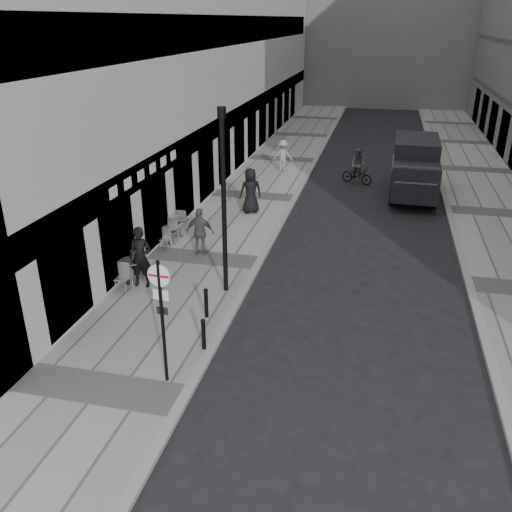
{
  "coord_description": "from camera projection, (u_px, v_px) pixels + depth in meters",
  "views": [
    {
      "loc": [
        3.84,
        -6.44,
        7.94
      ],
      "look_at": [
        0.45,
        8.07,
        1.4
      ],
      "focal_mm": 38.0,
      "sensor_mm": 36.0,
      "label": 1
    }
  ],
  "objects": [
    {
      "name": "cafe_table_mid",
      "position": [
        177.0,
        226.0,
        20.96
      ],
      "size": [
        0.73,
        1.65,
        0.94
      ],
      "color": "#B9B8BB",
      "rests_on": "sidewalk"
    },
    {
      "name": "panel_van",
      "position": [
        415.0,
        165.0,
        26.06
      ],
      "size": [
        2.2,
        5.65,
        2.63
      ],
      "rotation": [
        0.0,
        0.0,
        -0.02
      ],
      "color": "black",
      "rests_on": "ground"
    },
    {
      "name": "bollard_far",
      "position": [
        206.0,
        304.0,
        15.32
      ],
      "size": [
        0.11,
        0.11,
        0.84
      ],
      "primitive_type": "cylinder",
      "color": "black",
      "rests_on": "sidewalk"
    },
    {
      "name": "pedestrian_c",
      "position": [
        251.0,
        191.0,
        23.43
      ],
      "size": [
        1.15,
        1.01,
        1.97
      ],
      "primitive_type": "imported",
      "rotation": [
        0.0,
        0.0,
        3.63
      ],
      "color": "black",
      "rests_on": "sidewalk"
    },
    {
      "name": "sidewalk",
      "position": [
        253.0,
        196.0,
        26.17
      ],
      "size": [
        4.0,
        60.0,
        0.12
      ],
      "primitive_type": "cube",
      "color": "#A19D92",
      "rests_on": "ground"
    },
    {
      "name": "cyclist",
      "position": [
        357.0,
        170.0,
        28.15
      ],
      "size": [
        1.79,
        1.24,
        1.83
      ],
      "rotation": [
        0.0,
        0.0,
        -0.42
      ],
      "color": "black",
      "rests_on": "ground"
    },
    {
      "name": "pedestrian_b",
      "position": [
        283.0,
        156.0,
        30.02
      ],
      "size": [
        1.14,
        0.7,
        1.71
      ],
      "primitive_type": "imported",
      "rotation": [
        0.0,
        0.0,
        3.2
      ],
      "color": "#A09B94",
      "rests_on": "sidewalk"
    },
    {
      "name": "cafe_table_far",
      "position": [
        171.0,
        234.0,
        20.34
      ],
      "size": [
        0.62,
        1.4,
        0.8
      ],
      "color": "silver",
      "rests_on": "sidewalk"
    },
    {
      "name": "sign_post",
      "position": [
        161.0,
        306.0,
        11.99
      ],
      "size": [
        0.53,
        0.1,
        3.08
      ],
      "rotation": [
        0.0,
        0.0,
        -0.06
      ],
      "color": "black",
      "rests_on": "sidewalk"
    },
    {
      "name": "walking_man",
      "position": [
        141.0,
        257.0,
        16.91
      ],
      "size": [
        0.75,
        0.53,
        1.96
      ],
      "primitive_type": "imported",
      "rotation": [
        0.0,
        0.0,
        0.09
      ],
      "color": "black",
      "rests_on": "sidewalk"
    },
    {
      "name": "cafe_table_near",
      "position": [
        131.0,
        270.0,
        17.26
      ],
      "size": [
        0.73,
        1.65,
        0.94
      ],
      "color": "#A5A4A7",
      "rests_on": "sidewalk"
    },
    {
      "name": "pedestrian_a",
      "position": [
        200.0,
        232.0,
        19.25
      ],
      "size": [
        1.03,
        0.46,
        1.74
      ],
      "primitive_type": "imported",
      "rotation": [
        0.0,
        0.0,
        3.11
      ],
      "color": "#515055",
      "rests_on": "sidewalk"
    },
    {
      "name": "bollard_near",
      "position": [
        204.0,
        335.0,
        13.83
      ],
      "size": [
        0.11,
        0.11,
        0.82
      ],
      "primitive_type": "cylinder",
      "color": "black",
      "rests_on": "sidewalk"
    },
    {
      "name": "far_sidewalk",
      "position": [
        496.0,
        213.0,
        23.88
      ],
      "size": [
        4.0,
        60.0,
        0.12
      ],
      "primitive_type": "cube",
      "color": "#A19D92",
      "rests_on": "ground"
    },
    {
      "name": "ground",
      "position": [
        130.0,
        500.0,
        9.73
      ],
      "size": [
        120.0,
        120.0,
        0.0
      ],
      "primitive_type": "plane",
      "color": "black",
      "rests_on": "ground"
    },
    {
      "name": "lamppost",
      "position": [
        224.0,
        194.0,
        15.77
      ],
      "size": [
        0.25,
        0.25,
        5.62
      ],
      "color": "black",
      "rests_on": "sidewalk"
    }
  ]
}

